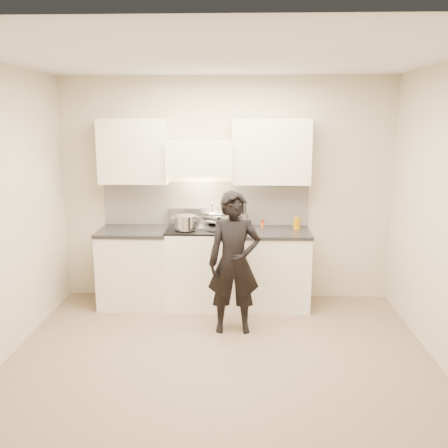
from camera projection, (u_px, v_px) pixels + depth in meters
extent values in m
plane|color=#82664D|center=(220.00, 360.00, 4.64)|extent=(4.00, 4.00, 0.00)
cube|color=beige|center=(226.00, 190.00, 6.07)|extent=(4.00, 0.04, 2.70)
cube|color=beige|center=(206.00, 284.00, 2.65)|extent=(4.00, 0.04, 2.70)
cube|color=silver|center=(220.00, 58.00, 4.08)|extent=(4.00, 3.50, 0.02)
cube|color=white|center=(206.00, 203.00, 6.10)|extent=(2.50, 0.02, 0.53)
cube|color=#9593A1|center=(202.00, 216.00, 6.10)|extent=(0.76, 0.08, 0.20)
cube|color=white|center=(200.00, 158.00, 5.80)|extent=(0.76, 0.40, 0.40)
cylinder|color=#B2B1B6|center=(199.00, 175.00, 5.66)|extent=(0.66, 0.02, 0.02)
cube|color=silver|center=(271.00, 152.00, 5.79)|extent=(0.90, 0.33, 0.75)
cube|color=silver|center=(134.00, 151.00, 5.84)|extent=(0.80, 0.33, 0.75)
cube|color=beige|center=(237.00, 210.00, 6.09)|extent=(0.08, 0.01, 0.12)
cube|color=white|center=(200.00, 267.00, 5.95)|extent=(0.76, 0.65, 0.92)
cube|color=black|center=(200.00, 229.00, 5.85)|extent=(0.76, 0.65, 0.02)
cube|color=#B9B9B9|center=(214.00, 226.00, 5.96)|extent=(0.36, 0.34, 0.01)
cylinder|color=#B2B1B6|center=(198.00, 248.00, 5.59)|extent=(0.62, 0.02, 0.02)
cylinder|color=black|center=(183.00, 230.00, 5.70)|extent=(0.18, 0.18, 0.01)
cylinder|color=black|center=(214.00, 230.00, 5.69)|extent=(0.18, 0.18, 0.01)
cylinder|color=black|center=(186.00, 225.00, 6.00)|extent=(0.18, 0.18, 0.01)
cylinder|color=black|center=(216.00, 225.00, 5.98)|extent=(0.18, 0.18, 0.01)
cube|color=silver|center=(270.00, 270.00, 5.92)|extent=(0.90, 0.65, 0.88)
cube|color=black|center=(271.00, 232.00, 5.83)|extent=(0.92, 0.67, 0.04)
cube|color=silver|center=(135.00, 268.00, 5.98)|extent=(0.80, 0.65, 0.88)
cube|color=black|center=(134.00, 231.00, 5.88)|extent=(0.82, 0.67, 0.04)
ellipsoid|color=#B2B1B6|center=(217.00, 216.00, 5.95)|extent=(0.38, 0.38, 0.21)
torus|color=#B2B1B6|center=(217.00, 212.00, 5.94)|extent=(0.40, 0.40, 0.02)
ellipsoid|color=beige|center=(217.00, 217.00, 5.96)|extent=(0.22, 0.22, 0.10)
cylinder|color=silver|center=(212.00, 209.00, 5.78)|extent=(0.05, 0.28, 0.21)
cylinder|color=#B2B1B6|center=(186.00, 222.00, 5.69)|extent=(0.28, 0.28, 0.16)
cube|color=#B2B1B6|center=(173.00, 218.00, 5.66)|extent=(0.05, 0.03, 0.01)
cube|color=#B2B1B6|center=(198.00, 217.00, 5.69)|extent=(0.05, 0.03, 0.01)
cylinder|color=#9593A1|center=(243.00, 220.00, 6.03)|extent=(0.11, 0.11, 0.16)
cylinder|color=black|center=(245.00, 214.00, 6.01)|extent=(0.01, 0.01, 0.28)
cylinder|color=silver|center=(245.00, 213.00, 6.03)|extent=(0.01, 0.01, 0.28)
cylinder|color=#9593A1|center=(243.00, 213.00, 6.04)|extent=(0.01, 0.01, 0.28)
cylinder|color=black|center=(242.00, 213.00, 6.03)|extent=(0.01, 0.01, 0.28)
cylinder|color=#9593A1|center=(241.00, 214.00, 6.02)|extent=(0.01, 0.01, 0.28)
cylinder|color=silver|center=(242.00, 214.00, 6.00)|extent=(0.01, 0.01, 0.28)
cylinder|color=black|center=(243.00, 214.00, 5.99)|extent=(0.01, 0.01, 0.28)
cylinder|color=#9593A1|center=(244.00, 214.00, 5.99)|extent=(0.01, 0.01, 0.28)
cylinder|color=#BF5016|center=(262.00, 225.00, 6.00)|extent=(0.04, 0.04, 0.06)
cylinder|color=#C21200|center=(262.00, 221.00, 5.99)|extent=(0.04, 0.04, 0.02)
cylinder|color=#A96806|center=(297.00, 223.00, 5.87)|extent=(0.08, 0.08, 0.14)
imported|color=black|center=(234.00, 263.00, 5.14)|extent=(0.57, 0.39, 1.49)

